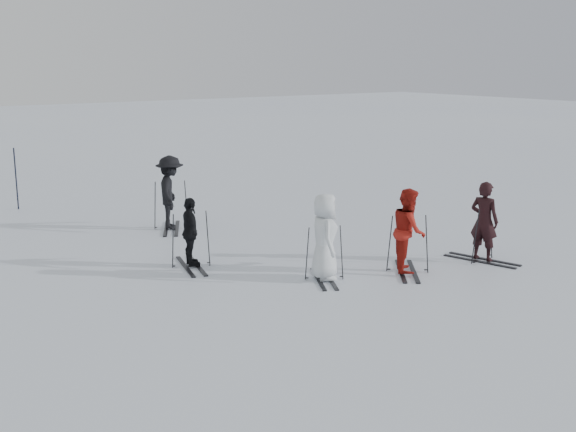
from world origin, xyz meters
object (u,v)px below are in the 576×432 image
Objects in this scene: skier_red at (409,231)px; skier_uphill_left at (190,233)px; skier_near_dark at (484,222)px; skier_grey at (325,238)px; skier_uphill_far at (170,193)px; piste_marker at (16,179)px.

skier_red is 4.72m from skier_uphill_left.
skier_near_dark reaches higher than skier_grey.
skier_uphill_far reaches higher than skier_grey.
piste_marker is at bearing 15.78° from skier_near_dark.
skier_grey is (-1.80, 0.59, -0.00)m from skier_red.
piste_marker reaches higher than skier_near_dark.
skier_near_dark is at bearing -59.37° from piste_marker.
piste_marker is at bearing 44.20° from skier_grey.
skier_uphill_far reaches higher than piste_marker.
skier_uphill_left is 3.72m from skier_uphill_far.
piste_marker is (-1.44, 8.55, 0.18)m from skier_uphill_left.
piste_marker is (-2.67, 5.05, -0.04)m from skier_uphill_far.
skier_uphill_left is at bearing 44.25° from skier_near_dark.
piste_marker is (-5.06, 11.57, 0.04)m from skier_red.
skier_grey is at bearing 109.69° from skier_red.
skier_grey is 3.04m from skier_uphill_left.
skier_red reaches higher than skier_uphill_left.
skier_near_dark is at bearing -62.02° from skier_red.
skier_grey is 5.96m from skier_uphill_far.
skier_red is 1.01× the size of skier_grey.
skier_red is (-2.00, 0.35, -0.00)m from skier_near_dark.
skier_grey is (-3.80, 0.94, -0.01)m from skier_near_dark.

